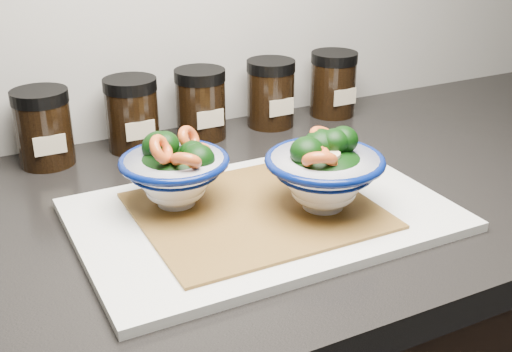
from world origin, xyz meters
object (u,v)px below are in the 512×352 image
spice_jar_c (201,104)px  spice_jar_b (132,114)px  spice_jar_a (44,128)px  bowl_right (324,171)px  spice_jar_d (271,93)px  cutting_board (263,215)px  bowl_left (175,171)px  spice_jar_e (333,84)px

spice_jar_c → spice_jar_b: bearing=180.0°
spice_jar_a → spice_jar_b: 0.13m
bowl_right → spice_jar_d: bearing=72.5°
cutting_board → bowl_right: bowl_right is taller
bowl_right → spice_jar_a: bowl_right is taller
cutting_board → bowl_right: 0.09m
spice_jar_b → bowl_left: bearing=-94.6°
cutting_board → spice_jar_a: spice_jar_a is taller
bowl_right → spice_jar_d: 0.35m
cutting_board → bowl_left: size_ratio=3.32×
spice_jar_e → spice_jar_c: bearing=180.0°
spice_jar_d → spice_jar_e: bearing=0.0°
spice_jar_b → spice_jar_d: size_ratio=1.00×
spice_jar_b → spice_jar_c: size_ratio=1.00×
spice_jar_d → spice_jar_e: (0.13, 0.00, 0.00)m
cutting_board → spice_jar_e: spice_jar_e is taller
cutting_board → bowl_right: size_ratio=3.09×
bowl_right → spice_jar_b: 0.36m
spice_jar_a → spice_jar_e: size_ratio=1.00×
bowl_right → spice_jar_c: size_ratio=1.29×
spice_jar_b → spice_jar_c: (0.11, 0.00, 0.00)m
bowl_left → spice_jar_c: 0.27m
spice_jar_e → bowl_right: bearing=-124.9°
spice_jar_b → spice_jar_d: 0.24m
cutting_board → bowl_right: bearing=-23.5°
bowl_right → spice_jar_d: (0.10, 0.33, -0.01)m
bowl_left → spice_jar_e: bearing=31.8°
cutting_board → spice_jar_d: 0.35m
bowl_right → spice_jar_c: (-0.02, 0.33, -0.01)m
cutting_board → spice_jar_c: size_ratio=3.98×
bowl_right → spice_jar_e: (0.23, 0.33, -0.01)m
spice_jar_c → spice_jar_d: (0.13, 0.00, 0.00)m
bowl_left → spice_jar_c: size_ratio=1.20×
bowl_right → spice_jar_e: bowl_right is taller
spice_jar_b → spice_jar_c: bearing=0.0°
spice_jar_b → spice_jar_d: bearing=0.0°
spice_jar_a → spice_jar_c: bearing=0.0°
spice_jar_d → spice_jar_e: 0.13m
spice_jar_b → spice_jar_e: same height
spice_jar_d → spice_jar_a: bearing=180.0°
spice_jar_c → spice_jar_e: 0.25m
spice_jar_a → spice_jar_b: size_ratio=1.00×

